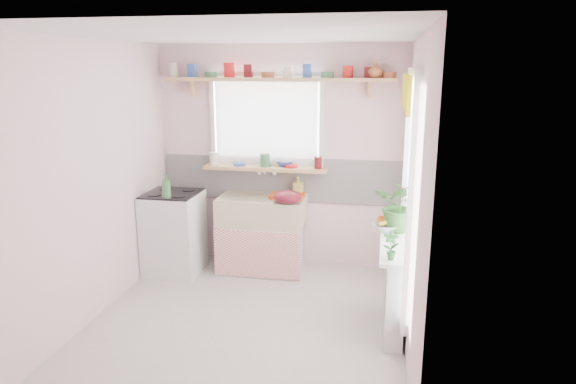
# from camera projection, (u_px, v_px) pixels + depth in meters

# --- Properties ---
(room) EXTENTS (3.20, 3.20, 3.20)m
(room) POSITION_uv_depth(u_px,v_px,m) (332.00, 160.00, 4.99)
(room) COLOR beige
(room) RESTS_ON ground
(sink_unit) EXTENTS (0.95, 0.65, 1.11)m
(sink_unit) POSITION_uv_depth(u_px,v_px,m) (262.00, 233.00, 5.77)
(sink_unit) COLOR white
(sink_unit) RESTS_ON ground
(cooker) EXTENTS (0.58, 0.58, 0.93)m
(cooker) POSITION_uv_depth(u_px,v_px,m) (174.00, 232.00, 5.70)
(cooker) COLOR white
(cooker) RESTS_ON ground
(radiator_ledge) EXTENTS (0.22, 0.95, 0.78)m
(radiator_ledge) POSITION_uv_depth(u_px,v_px,m) (394.00, 286.00, 4.48)
(radiator_ledge) COLOR white
(radiator_ledge) RESTS_ON ground
(windowsill) EXTENTS (1.40, 0.22, 0.04)m
(windowsill) POSITION_uv_depth(u_px,v_px,m) (265.00, 168.00, 5.78)
(windowsill) COLOR tan
(windowsill) RESTS_ON room
(pine_shelf) EXTENTS (2.52, 0.24, 0.04)m
(pine_shelf) POSITION_uv_depth(u_px,v_px,m) (278.00, 79.00, 5.51)
(pine_shelf) COLOR tan
(pine_shelf) RESTS_ON room
(shelf_crockery) EXTENTS (2.47, 0.11, 0.12)m
(shelf_crockery) POSITION_uv_depth(u_px,v_px,m) (274.00, 72.00, 5.50)
(shelf_crockery) COLOR silver
(shelf_crockery) RESTS_ON pine_shelf
(sill_crockery) EXTENTS (1.35, 0.11, 0.12)m
(sill_crockery) POSITION_uv_depth(u_px,v_px,m) (265.00, 162.00, 5.76)
(sill_crockery) COLOR silver
(sill_crockery) RESTS_ON windowsill
(dish_tray) EXTENTS (0.36, 0.28, 0.04)m
(dish_tray) POSITION_uv_depth(u_px,v_px,m) (287.00, 196.00, 5.65)
(dish_tray) COLOR #EE5115
(dish_tray) RESTS_ON sink_unit
(colander) EXTENTS (0.31, 0.31, 0.14)m
(colander) POSITION_uv_depth(u_px,v_px,m) (287.00, 197.00, 5.41)
(colander) COLOR maroon
(colander) RESTS_ON sink_unit
(jade_plant) EXTENTS (0.54, 0.51, 0.49)m
(jade_plant) POSITION_uv_depth(u_px,v_px,m) (401.00, 205.00, 4.70)
(jade_plant) COLOR #326026
(jade_plant) RESTS_ON radiator_ledge
(fruit_bowl) EXTENTS (0.34, 0.34, 0.07)m
(fruit_bowl) POSITION_uv_depth(u_px,v_px,m) (386.00, 227.00, 4.77)
(fruit_bowl) COLOR silver
(fruit_bowl) RESTS_ON radiator_ledge
(herb_pot) EXTENTS (0.13, 0.10, 0.24)m
(herb_pot) POSITION_uv_depth(u_px,v_px,m) (391.00, 246.00, 4.02)
(herb_pot) COLOR #2A692B
(herb_pot) RESTS_ON radiator_ledge
(soap_bottle_sink) EXTENTS (0.11, 0.11, 0.20)m
(soap_bottle_sink) POSITION_uv_depth(u_px,v_px,m) (298.00, 185.00, 5.78)
(soap_bottle_sink) COLOR #D2D65F
(soap_bottle_sink) RESTS_ON sink_unit
(sill_cup) EXTENTS (0.13, 0.13, 0.09)m
(sill_cup) POSITION_uv_depth(u_px,v_px,m) (266.00, 161.00, 5.82)
(sill_cup) COLOR beige
(sill_cup) RESTS_ON windowsill
(sill_bowl) EXTENTS (0.24, 0.24, 0.06)m
(sill_bowl) POSITION_uv_depth(u_px,v_px,m) (285.00, 164.00, 5.79)
(sill_bowl) COLOR #2E4296
(sill_bowl) RESTS_ON windowsill
(shelf_vase) EXTENTS (0.19, 0.19, 0.17)m
(shelf_vase) POSITION_uv_depth(u_px,v_px,m) (376.00, 70.00, 5.29)
(shelf_vase) COLOR #B66438
(shelf_vase) RESTS_ON pine_shelf
(cooker_bottle) EXTENTS (0.11, 0.11, 0.26)m
(cooker_bottle) POSITION_uv_depth(u_px,v_px,m) (166.00, 186.00, 5.35)
(cooker_bottle) COLOR #3C793E
(cooker_bottle) RESTS_ON cooker
(fruit) EXTENTS (0.20, 0.14, 0.10)m
(fruit) POSITION_uv_depth(u_px,v_px,m) (387.00, 221.00, 4.76)
(fruit) COLOR #E15712
(fruit) RESTS_ON fruit_bowl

